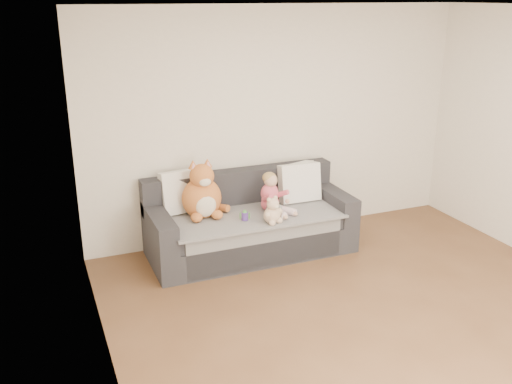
% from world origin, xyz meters
% --- Properties ---
extents(room_shell, '(5.00, 5.00, 5.00)m').
position_xyz_m(room_shell, '(0.00, 0.42, 1.30)').
color(room_shell, brown).
rests_on(room_shell, ground).
extents(sofa, '(2.20, 0.94, 0.85)m').
position_xyz_m(sofa, '(-0.52, 2.06, 0.31)').
color(sofa, '#2A2A2F').
rests_on(sofa, ground).
extents(cushion_left, '(0.51, 0.27, 0.47)m').
position_xyz_m(cushion_left, '(-1.18, 2.32, 0.70)').
color(cushion_left, white).
rests_on(cushion_left, sofa).
extents(cushion_right_back, '(0.47, 0.32, 0.41)m').
position_xyz_m(cushion_right_back, '(0.16, 2.27, 0.67)').
color(cushion_right_back, white).
rests_on(cushion_right_back, sofa).
extents(cushion_right_front, '(0.47, 0.22, 0.44)m').
position_xyz_m(cushion_right_front, '(0.12, 2.15, 0.69)').
color(cushion_right_front, white).
rests_on(cushion_right_front, sofa).
extents(toddler, '(0.31, 0.44, 0.44)m').
position_xyz_m(toddler, '(-0.30, 1.97, 0.65)').
color(toddler, '#C24475').
rests_on(toddler, sofa).
extents(plush_cat, '(0.52, 0.44, 0.64)m').
position_xyz_m(plush_cat, '(-1.03, 2.11, 0.71)').
color(plush_cat, '#B74C28').
rests_on(plush_cat, sofa).
extents(teddy_bear, '(0.22, 0.18, 0.29)m').
position_xyz_m(teddy_bear, '(-0.43, 1.65, 0.59)').
color(teddy_bear, '#D1B791').
rests_on(teddy_bear, sofa).
extents(plush_cow, '(0.15, 0.23, 0.18)m').
position_xyz_m(plush_cow, '(-0.35, 1.79, 0.55)').
color(plush_cow, white).
rests_on(plush_cow, sofa).
extents(sippy_cup, '(0.11, 0.09, 0.12)m').
position_xyz_m(sippy_cup, '(-0.67, 1.82, 0.54)').
color(sippy_cup, '#553592').
rests_on(sippy_cup, sofa).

